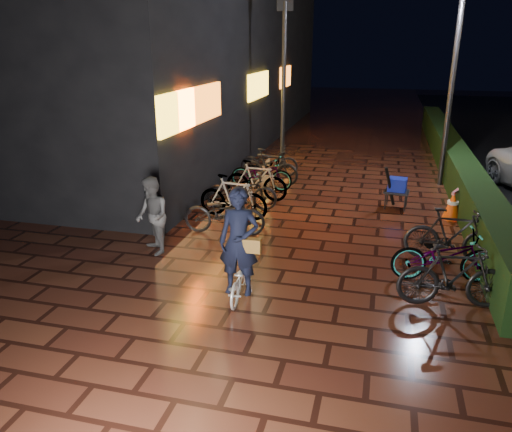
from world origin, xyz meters
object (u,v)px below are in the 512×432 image
(bystander_person, at_px, (152,216))
(traffic_barrier, at_px, (460,199))
(cyclist, at_px, (240,258))
(cart_assembly, at_px, (397,186))

(bystander_person, distance_m, traffic_barrier, 7.69)
(traffic_barrier, bearing_deg, cyclist, -125.99)
(traffic_barrier, relative_size, cart_assembly, 1.46)
(bystander_person, relative_size, cart_assembly, 1.38)
(cyclist, height_order, traffic_barrier, cyclist)
(bystander_person, relative_size, cyclist, 0.82)
(cyclist, relative_size, traffic_barrier, 1.15)
(bystander_person, height_order, cyclist, cyclist)
(cart_assembly, bearing_deg, bystander_person, -138.65)
(cyclist, bearing_deg, bystander_person, 148.03)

